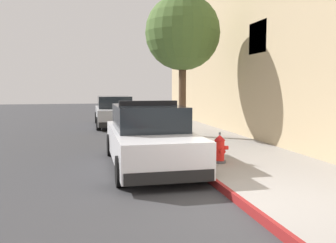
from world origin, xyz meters
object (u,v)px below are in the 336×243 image
(parked_car_silver_ahead, at_px, (114,112))
(police_cruiser, at_px, (149,138))
(fire_hydrant, at_px, (220,149))
(street_tree, at_px, (183,33))

(parked_car_silver_ahead, bearing_deg, police_cruiser, -88.93)
(police_cruiser, distance_m, fire_hydrant, 1.81)
(police_cruiser, bearing_deg, parked_car_silver_ahead, 91.07)
(police_cruiser, relative_size, fire_hydrant, 6.37)
(police_cruiser, relative_size, street_tree, 0.91)
(police_cruiser, xyz_separation_m, street_tree, (2.04, 4.33, 3.31))
(police_cruiser, relative_size, parked_car_silver_ahead, 1.00)
(police_cruiser, distance_m, street_tree, 5.82)
(police_cruiser, bearing_deg, street_tree, 64.79)
(fire_hydrant, bearing_deg, police_cruiser, 157.82)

